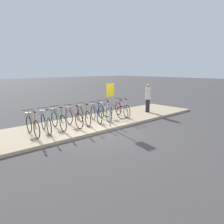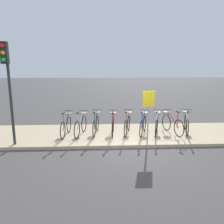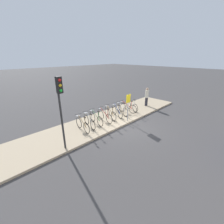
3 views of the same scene
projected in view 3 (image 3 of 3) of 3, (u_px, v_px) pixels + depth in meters
ground_plane at (125, 126)px, 10.75m from camera, size 120.00×120.00×0.00m
sidewalk at (109, 119)px, 11.78m from camera, size 15.27×3.19×0.12m
parked_bicycle_0 at (82, 124)px, 9.73m from camera, size 0.46×1.74×1.07m
parked_bicycle_1 at (89, 120)px, 10.20m from camera, size 0.53×1.72×1.07m
parked_bicycle_2 at (95, 117)px, 10.69m from camera, size 0.46×1.74×1.07m
parked_bicycle_3 at (104, 115)px, 11.11m from camera, size 0.46×1.75×1.07m
parked_bicycle_4 at (110, 113)px, 11.59m from camera, size 0.59×1.70×1.07m
parked_bicycle_5 at (117, 111)px, 12.00m from camera, size 0.70×1.66×1.07m
parked_bicycle_6 at (121, 109)px, 12.41m from camera, size 0.65×1.68×1.07m
parked_bicycle_7 at (126, 107)px, 12.86m from camera, size 0.58×1.71×1.07m
parked_bicycle_8 at (131, 105)px, 13.33m from camera, size 0.63×1.69×1.07m
pedestrian at (147, 96)px, 14.38m from camera, size 0.34×0.34×1.77m
traffic_light at (60, 100)px, 6.96m from camera, size 0.24×0.40×3.75m
sign_post at (128, 103)px, 10.83m from camera, size 0.44×0.07×2.02m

